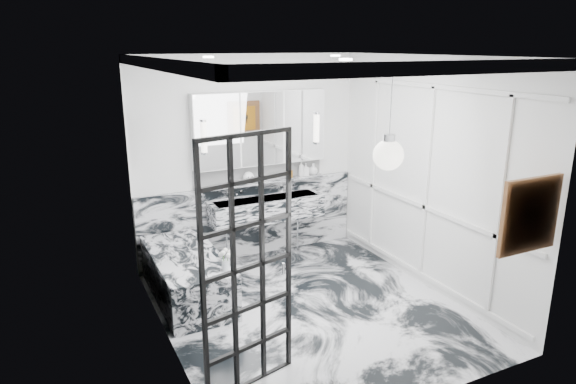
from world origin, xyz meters
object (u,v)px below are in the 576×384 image
mirror_cabinet (261,128)px  bathtub (187,276)px  crittall_door (248,267)px  trough_sink (267,209)px

mirror_cabinet → bathtub: (-1.32, -0.83, -1.54)m
crittall_door → trough_sink: (1.26, 2.50, -0.39)m
trough_sink → mirror_cabinet: size_ratio=0.84×
crittall_door → mirror_cabinet: size_ratio=1.18×
crittall_door → trough_sink: crittall_door is taller
trough_sink → mirror_cabinet: (-0.00, 0.17, 1.09)m
trough_sink → bathtub: bearing=-153.5°
mirror_cabinet → bathtub: mirror_cabinet is taller
mirror_cabinet → trough_sink: bearing=-90.0°
bathtub → crittall_door: bearing=-88.1°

